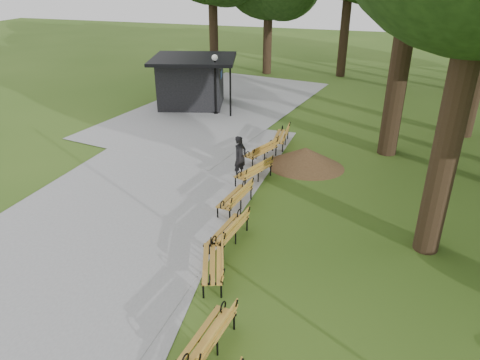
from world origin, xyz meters
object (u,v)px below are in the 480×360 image
(person, at_px, (240,157))
(bench_5, at_px, (254,171))
(bench_2, at_px, (212,263))
(bench_3, at_px, (229,230))
(bench_4, at_px, (235,197))
(dirt_mound, at_px, (305,157))
(kiosk, at_px, (191,82))
(bench_7, at_px, (281,136))
(bench_6, at_px, (260,151))
(bench_1, at_px, (208,336))
(lamp_post, at_px, (215,72))

(person, bearing_deg, bench_5, -89.06)
(bench_2, height_order, bench_5, same)
(bench_3, xyz_separation_m, bench_4, (-0.45, 1.98, 0.00))
(dirt_mound, relative_size, bench_3, 1.41)
(kiosk, distance_m, bench_7, 7.88)
(person, height_order, bench_6, person)
(bench_1, bearing_deg, bench_4, -160.10)
(dirt_mound, height_order, bench_2, bench_2)
(bench_4, distance_m, bench_5, 2.21)
(bench_1, distance_m, bench_5, 8.38)
(dirt_mound, distance_m, bench_3, 6.28)
(dirt_mound, height_order, bench_6, bench_6)
(dirt_mound, relative_size, bench_2, 1.41)
(kiosk, bearing_deg, bench_1, -80.95)
(bench_2, bearing_deg, kiosk, -174.96)
(bench_2, bearing_deg, bench_4, 169.09)
(dirt_mound, height_order, bench_3, bench_3)
(dirt_mound, bearing_deg, bench_7, 126.22)
(bench_5, bearing_deg, kiosk, -123.62)
(dirt_mound, bearing_deg, bench_4, -111.63)
(kiosk, bearing_deg, bench_4, -75.36)
(person, relative_size, bench_4, 0.87)
(lamp_post, bearing_deg, bench_2, -70.46)
(bench_1, height_order, bench_7, same)
(person, relative_size, bench_5, 0.87)
(bench_4, bearing_deg, lamp_post, -148.21)
(bench_4, distance_m, bench_7, 6.16)
(bench_3, bearing_deg, kiosk, -145.22)
(bench_5, relative_size, bench_7, 1.00)
(bench_6, bearing_deg, lamp_post, -122.70)
(bench_3, relative_size, bench_5, 1.00)
(bench_1, bearing_deg, lamp_post, -153.25)
(bench_4, distance_m, bench_6, 4.18)
(kiosk, bearing_deg, dirt_mound, -55.38)
(bench_6, bearing_deg, bench_2, 27.42)
(person, xyz_separation_m, bench_3, (1.02, -4.43, -0.39))
(person, xyz_separation_m, bench_2, (1.13, -6.10, -0.39))
(kiosk, xyz_separation_m, dirt_mound, (7.72, -6.66, -1.01))
(dirt_mound, height_order, bench_4, bench_4)
(person, relative_size, kiosk, 0.37)
(bench_2, bearing_deg, person, 170.94)
(bench_3, bearing_deg, bench_4, -159.51)
(kiosk, relative_size, dirt_mound, 1.69)
(bench_5, bearing_deg, bench_1, 30.05)
(person, distance_m, bench_4, 2.54)
(bench_3, bearing_deg, lamp_post, -150.56)
(bench_4, bearing_deg, dirt_mound, 166.85)
(bench_7, bearing_deg, lamp_post, -132.89)
(bench_2, bearing_deg, bench_5, 165.55)
(bench_2, height_order, bench_4, same)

